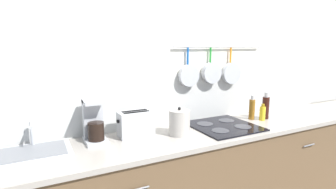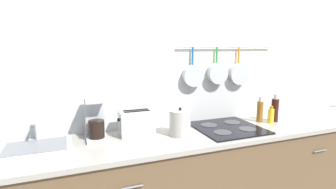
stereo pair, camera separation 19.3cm
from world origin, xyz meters
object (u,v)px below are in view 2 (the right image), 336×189
bottle_vinegar (271,116)px  bottle_dish_soap (275,109)px  coffee_maker (95,122)px  toaster (137,123)px  kettle (180,123)px  bottle_hot_sauce (260,111)px

bottle_vinegar → bottle_dish_soap: size_ratio=0.61×
coffee_maker → bottle_vinegar: (1.51, -0.15, -0.06)m
bottle_dish_soap → coffee_maker: bearing=175.6°
coffee_maker → bottle_vinegar: 1.52m
coffee_maker → toaster: 0.31m
kettle → bottle_hot_sauce: bottle_hot_sauce is taller
toaster → bottle_hot_sauce: bearing=-2.4°
kettle → bottle_dish_soap: size_ratio=0.87×
bottle_vinegar → kettle: bearing=-179.5°
coffee_maker → kettle: coffee_maker is taller
kettle → bottle_dish_soap: bottle_dish_soap is taller
coffee_maker → toaster: bearing=-7.0°
coffee_maker → bottle_hot_sauce: 1.45m
bottle_hot_sauce → bottle_dish_soap: (0.14, -0.04, 0.01)m
toaster → kettle: (0.31, -0.12, 0.00)m
bottle_dish_soap → kettle: bearing=-177.7°
kettle → toaster: bearing=158.3°
bottle_vinegar → bottle_dish_soap: 0.09m
coffee_maker → bottle_dish_soap: (1.58, -0.12, -0.02)m
bottle_hot_sauce → bottle_vinegar: 0.10m
bottle_dish_soap → bottle_vinegar: bearing=-155.8°
toaster → kettle: kettle is taller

